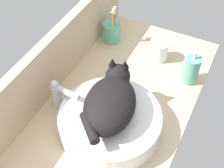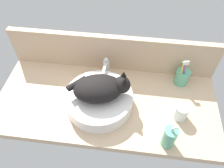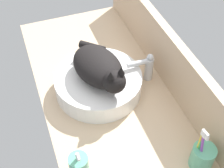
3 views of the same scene
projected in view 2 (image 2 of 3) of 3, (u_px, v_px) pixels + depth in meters
ground_plane at (106, 102)px, 122.92cm from camera, size 121.80×55.62×4.00cm
backsplash_panel at (112, 53)px, 129.01cm from camera, size 121.80×3.60×23.48cm
sink_basin at (99, 100)px, 116.25cm from camera, size 35.86×35.86×8.21cm
cat at (101, 88)px, 108.84cm from camera, size 32.08×22.20×14.00cm
faucet at (106, 67)px, 127.33cm from camera, size 3.60×11.83×13.60cm
soap_dispenser at (169, 137)px, 100.06cm from camera, size 6.34×6.34×15.58cm
toothbrush_cup at (182, 77)px, 125.67cm from camera, size 7.85×7.85×18.72cm
water_glass at (181, 113)px, 111.42cm from camera, size 7.22×7.22×8.85cm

